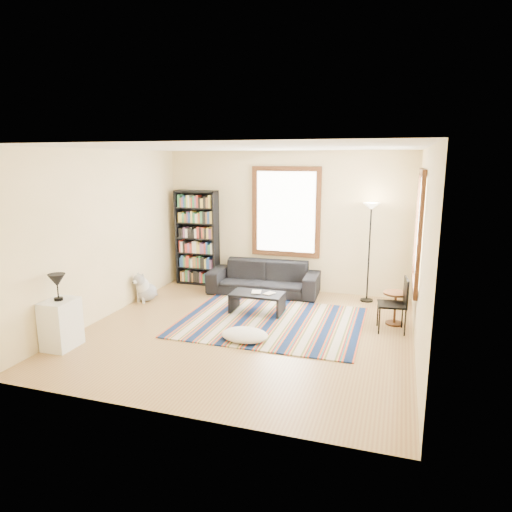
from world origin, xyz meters
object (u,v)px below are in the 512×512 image
(sofa, at_px, (264,278))
(white_cabinet, at_px, (61,324))
(floor_lamp, at_px, (369,253))
(folding_chair, at_px, (392,305))
(bookshelf, at_px, (197,238))
(dog, at_px, (147,286))
(floor_cushion, at_px, (245,335))
(coffee_table, at_px, (257,303))
(side_table, at_px, (395,308))

(sofa, xyz_separation_m, white_cabinet, (-1.97, -3.44, 0.03))
(floor_lamp, distance_m, folding_chair, 1.61)
(bookshelf, height_order, folding_chair, bookshelf)
(folding_chair, distance_m, dog, 4.46)
(folding_chair, relative_size, dog, 1.56)
(floor_lamp, bearing_deg, floor_cushion, -121.96)
(dog, bearing_deg, bookshelf, 86.98)
(coffee_table, distance_m, floor_lamp, 2.31)
(coffee_table, bearing_deg, folding_chair, -4.59)
(floor_lamp, xyz_separation_m, folding_chair, (0.47, -1.46, -0.50))
(side_table, bearing_deg, bookshelf, 162.29)
(coffee_table, xyz_separation_m, floor_cushion, (0.20, -1.24, -0.09))
(folding_chair, height_order, dog, folding_chair)
(folding_chair, bearing_deg, side_table, 74.57)
(floor_lamp, height_order, side_table, floor_lamp)
(bookshelf, xyz_separation_m, floor_lamp, (3.57, -0.17, -0.07))
(sofa, relative_size, floor_lamp, 1.17)
(coffee_table, xyz_separation_m, floor_lamp, (1.77, 1.28, 0.75))
(dog, bearing_deg, coffee_table, 12.42)
(floor_lamp, bearing_deg, white_cabinet, -138.31)
(sofa, relative_size, dog, 3.97)
(folding_chair, relative_size, white_cabinet, 1.23)
(sofa, height_order, floor_cushion, sofa)
(side_table, xyz_separation_m, white_cabinet, (-4.50, -2.41, 0.08))
(sofa, xyz_separation_m, folding_chair, (2.48, -1.36, 0.11))
(coffee_table, bearing_deg, sofa, 101.26)
(bookshelf, xyz_separation_m, coffee_table, (1.79, -1.45, -0.82))
(sofa, distance_m, floor_lamp, 2.10)
(side_table, distance_m, white_cabinet, 5.10)
(bookshelf, height_order, dog, bookshelf)
(sofa, relative_size, folding_chair, 2.53)
(bookshelf, bearing_deg, folding_chair, -21.93)
(side_table, xyz_separation_m, dog, (-4.51, -0.10, 0.00))
(sofa, xyz_separation_m, coffee_table, (0.23, -1.18, -0.14))
(white_cabinet, height_order, dog, white_cabinet)
(folding_chair, bearing_deg, white_cabinet, -161.44)
(floor_cushion, relative_size, white_cabinet, 1.01)
(floor_cushion, height_order, white_cabinet, white_cabinet)
(floor_lamp, relative_size, white_cabinet, 2.66)
(folding_chair, bearing_deg, dog, 170.57)
(bookshelf, bearing_deg, coffee_table, -38.91)
(bookshelf, relative_size, side_table, 3.70)
(side_table, bearing_deg, floor_lamp, 114.75)
(coffee_table, height_order, floor_lamp, floor_lamp)
(coffee_table, bearing_deg, white_cabinet, -134.18)
(floor_lamp, bearing_deg, side_table, -65.25)
(coffee_table, xyz_separation_m, side_table, (2.30, 0.14, 0.09))
(side_table, height_order, folding_chair, folding_chair)
(coffee_table, distance_m, dog, 2.21)
(sofa, bearing_deg, floor_lamp, -0.08)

